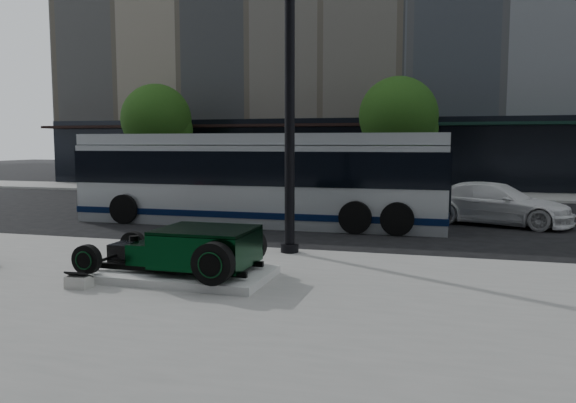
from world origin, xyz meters
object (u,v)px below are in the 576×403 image
(lamppost, at_px, (290,99))
(white_sedan, at_px, (496,204))
(hot_rod, at_px, (196,248))
(transit_bus, at_px, (259,178))

(lamppost, height_order, white_sedan, lamppost)
(hot_rod, distance_m, transit_bus, 8.16)
(lamppost, bearing_deg, transit_bus, 115.92)
(lamppost, height_order, transit_bus, lamppost)
(hot_rod, height_order, transit_bus, transit_bus)
(hot_rod, bearing_deg, lamppost, 71.51)
(hot_rod, height_order, lamppost, lamppost)
(hot_rod, distance_m, white_sedan, 11.48)
(transit_bus, height_order, white_sedan, transit_bus)
(hot_rod, relative_size, lamppost, 0.42)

